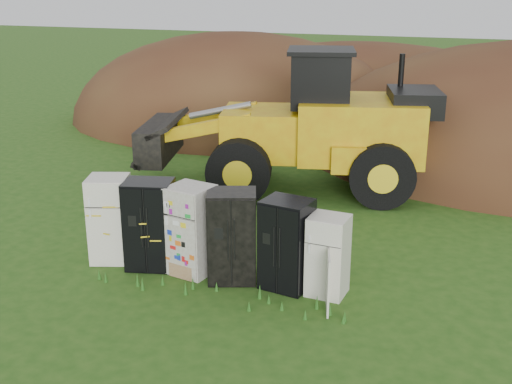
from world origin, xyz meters
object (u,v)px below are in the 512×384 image
fridge_leftmost (110,219)px  fridge_black_right (287,244)px  wheel_loader (283,121)px  fridge_sticker (191,230)px  fridge_dark_mid (232,236)px  fridge_open_door (328,256)px  fridge_black_side (150,224)px

fridge_leftmost → fridge_black_right: size_ratio=1.03×
fridge_black_right → wheel_loader: bearing=118.0°
fridge_sticker → fridge_black_right: 2.00m
fridge_black_right → wheel_loader: 6.29m
fridge_sticker → fridge_black_right: bearing=12.3°
fridge_dark_mid → fridge_black_right: fridge_dark_mid is taller
fridge_open_door → wheel_loader: 6.63m
fridge_black_side → fridge_open_door: bearing=-13.7°
fridge_dark_mid → fridge_black_right: (1.11, 0.06, -0.03)m
fridge_sticker → fridge_open_door: fridge_sticker is taller
fridge_leftmost → wheel_loader: 6.32m
fridge_leftmost → fridge_open_door: 4.70m
fridge_leftmost → fridge_black_right: bearing=-18.2°
fridge_leftmost → fridge_black_right: fridge_leftmost is taller
fridge_black_side → fridge_sticker: (0.93, 0.03, -0.01)m
fridge_black_side → fridge_dark_mid: size_ratio=1.01×
fridge_leftmost → fridge_dark_mid: (2.77, -0.01, 0.00)m
fridge_open_door → wheel_loader: (-2.78, 5.90, 1.20)m
fridge_black_right → fridge_open_door: fridge_black_right is taller
fridge_dark_mid → fridge_black_side: bearing=159.8°
fridge_black_side → fridge_dark_mid: fridge_black_side is taller
fridge_open_door → fridge_black_side: bearing=-175.1°
wheel_loader → fridge_dark_mid: bearing=-96.5°
fridge_sticker → fridge_black_side: bearing=-166.5°
wheel_loader → fridge_leftmost: bearing=-122.6°
fridge_leftmost → fridge_black_side: fridge_black_side is taller
fridge_black_side → fridge_open_door: 3.75m
fridge_sticker → fridge_dark_mid: fridge_sticker is taller
fridge_leftmost → fridge_sticker: 1.88m
fridge_dark_mid → fridge_open_door: bearing=-19.1°
fridge_black_right → wheel_loader: size_ratio=0.22×
fridge_black_side → fridge_sticker: fridge_black_side is taller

